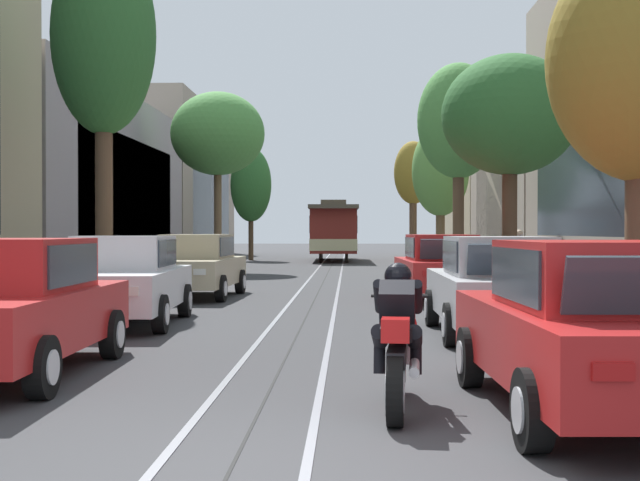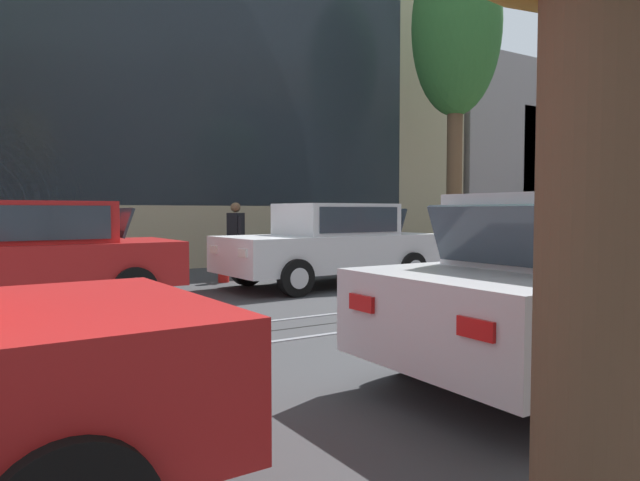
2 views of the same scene
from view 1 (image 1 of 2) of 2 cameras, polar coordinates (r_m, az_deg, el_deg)
ground_plane at (r=29.34m, az=0.33°, el=-2.60°), size 160.00×160.00×0.00m
trolley_track_rails at (r=33.24m, az=0.52°, el=-2.21°), size 1.14×67.03×0.01m
building_facade_left at (r=33.61m, az=-17.11°, el=5.69°), size 5.15×58.73×10.50m
building_facade_right at (r=32.38m, az=19.12°, el=5.34°), size 5.96×58.73×10.07m
parked_car_red_near_left at (r=10.39m, az=-20.38°, el=-4.19°), size 2.06×4.39×1.58m
parked_car_white_second_left at (r=15.42m, az=-13.06°, el=-2.59°), size 2.14×4.42×1.58m
parked_car_beige_mid_left at (r=21.36m, az=-8.32°, el=-1.68°), size 2.12×4.41×1.58m
parked_car_red_near_right at (r=8.06m, az=18.00°, el=-5.58°), size 2.10×4.40×1.58m
parked_car_silver_second_right at (r=13.68m, az=11.83°, el=-3.00°), size 2.01×4.37×1.58m
parked_car_red_mid_right at (r=20.45m, az=8.12°, el=-1.79°), size 2.12×4.41×1.58m
street_tree_kerb_left_second at (r=21.41m, az=-14.40°, el=12.97°), size 2.50×2.22×8.75m
street_tree_kerb_left_mid at (r=35.49m, az=-6.92°, el=7.13°), size 3.90×3.60×7.43m
street_tree_kerb_left_fourth at (r=48.05m, az=-4.69°, el=3.74°), size 2.33×1.88×6.40m
street_tree_kerb_right_second at (r=20.39m, az=12.69°, el=8.17°), size 3.18×3.15×5.79m
street_tree_kerb_right_mid at (r=32.07m, az=9.33°, el=7.85°), size 3.06×2.74×7.92m
street_tree_kerb_right_fourth at (r=40.24m, az=8.13°, el=4.61°), size 2.69×2.54×6.64m
street_tree_kerb_right_far at (r=50.66m, az=6.30°, el=4.42°), size 2.29×1.97×7.01m
cable_car_trolley at (r=46.44m, az=0.93°, el=0.65°), size 2.68×9.15×3.28m
motorcycle_with_rider at (r=7.95m, az=5.27°, el=-6.73°), size 0.59×1.99×1.37m
pedestrian_on_right_pavement at (r=24.47m, az=13.28°, el=-1.01°), size 0.55×0.38×1.70m
fire_hydrant at (r=14.44m, az=-20.62°, el=-4.34°), size 0.40×0.22×0.84m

